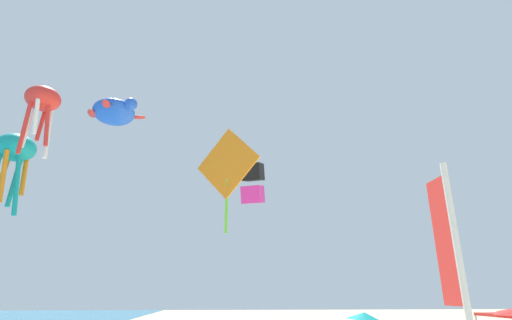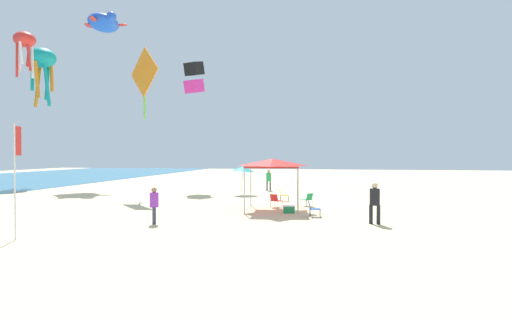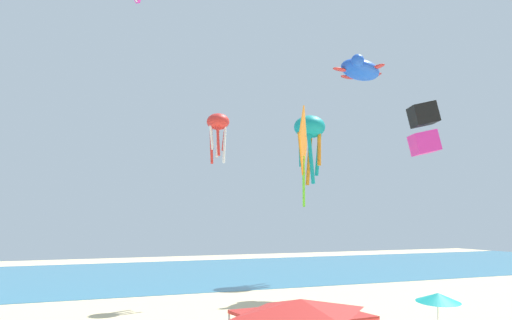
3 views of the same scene
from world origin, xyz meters
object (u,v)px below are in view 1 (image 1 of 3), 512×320
(kite_turtle_blue, at_px, (114,112))
(kite_diamond_orange, at_px, (227,167))
(kite_box_black, at_px, (253,183))
(kite_octopus_teal, at_px, (15,152))
(beach_umbrella, at_px, (364,316))
(kite_octopus_red, at_px, (42,102))

(kite_turtle_blue, bearing_deg, kite_diamond_orange, -8.56)
(kite_box_black, relative_size, kite_octopus_teal, 0.49)
(beach_umbrella, distance_m, kite_turtle_blue, 23.79)
(beach_umbrella, distance_m, kite_diamond_orange, 10.46)
(kite_octopus_red, height_order, kite_box_black, kite_octopus_red)
(kite_turtle_blue, bearing_deg, kite_octopus_red, -47.70)
(kite_box_black, height_order, kite_diamond_orange, kite_box_black)
(beach_umbrella, xyz_separation_m, kite_diamond_orange, (-2.37, 7.19, 7.21))
(kite_turtle_blue, height_order, kite_octopus_teal, kite_turtle_blue)
(kite_turtle_blue, bearing_deg, beach_umbrella, 13.34)
(beach_umbrella, bearing_deg, kite_box_black, 51.80)
(kite_diamond_orange, xyz_separation_m, kite_turtle_blue, (10.21, 9.51, 7.81))
(beach_umbrella, relative_size, kite_box_black, 0.77)
(kite_box_black, xyz_separation_m, kite_diamond_orange, (-6.74, 1.64, -1.02))
(kite_octopus_red, height_order, kite_turtle_blue, kite_turtle_blue)
(kite_diamond_orange, bearing_deg, kite_octopus_red, -132.37)
(kite_octopus_teal, bearing_deg, kite_octopus_red, 86.94)
(kite_turtle_blue, xyz_separation_m, kite_octopus_teal, (-1.03, 6.52, -3.97))
(beach_umbrella, height_order, kite_octopus_red, kite_octopus_red)
(kite_octopus_red, distance_m, kite_octopus_teal, 13.37)
(kite_diamond_orange, relative_size, kite_turtle_blue, 1.06)
(kite_diamond_orange, bearing_deg, kite_box_black, 111.59)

